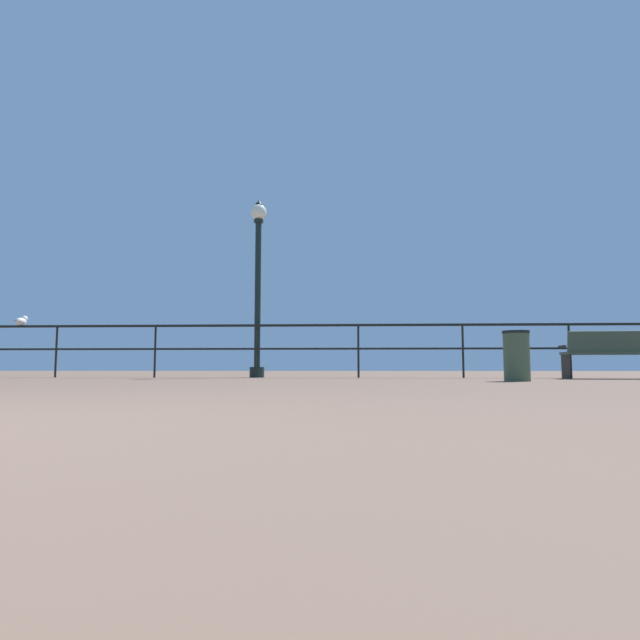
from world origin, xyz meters
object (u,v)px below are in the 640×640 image
lamppost_center (258,276)px  seagull_on_rail (22,321)px  bench_near_left (616,351)px  trash_bin (517,356)px

lamppost_center → seagull_on_rail: 5.15m
bench_near_left → lamppost_center: bearing=171.6°
trash_bin → bench_near_left: bearing=36.6°
bench_near_left → lamppost_center: lamppost_center is taller
trash_bin → seagull_on_rail: bearing=164.5°
lamppost_center → trash_bin: size_ratio=4.95×
seagull_on_rail → trash_bin: (9.55, -2.64, -0.82)m
lamppost_center → seagull_on_rail: lamppost_center is taller
lamppost_center → seagull_on_rail: bearing=-178.4°
bench_near_left → seagull_on_rail: seagull_on_rail is taller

